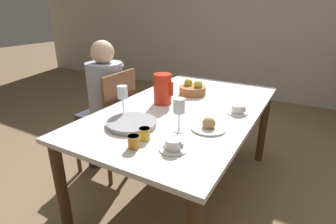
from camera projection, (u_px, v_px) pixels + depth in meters
The scene contains 15 objects.
ground_plane at pixel (183, 190), 2.18m from camera, with size 20.00×20.00×0.00m, color #7F6647.
wall_back at pixel (268, 16), 3.98m from camera, with size 10.00×0.06×2.60m.
dining_table at pixel (185, 119), 1.94m from camera, with size 1.00×1.72×0.73m.
chair_person_side at pixel (111, 122), 2.27m from camera, with size 0.42×0.42×0.93m.
person_seated at pixel (104, 97), 2.26m from camera, with size 0.39×0.41×1.17m.
red_pitcher at pixel (163, 89), 1.94m from camera, with size 0.16×0.13×0.23m.
wine_glass_water at pixel (122, 93), 1.73m from camera, with size 0.07×0.07×0.20m.
wine_glass_juice at pixel (179, 108), 1.48m from camera, with size 0.07×0.07×0.20m.
teacup_near_person at pixel (173, 145), 1.32m from camera, with size 0.14×0.14×0.06m.
teacup_across at pixel (238, 110), 1.79m from camera, with size 0.14×0.14×0.06m.
serving_tray at pixel (132, 123), 1.60m from camera, with size 0.31×0.31×0.03m.
bread_plate at pixel (209, 126), 1.55m from camera, with size 0.21×0.21×0.08m.
jam_jar_amber at pixel (145, 133), 1.42m from camera, with size 0.06×0.06×0.07m.
jam_jar_red at pixel (134, 141), 1.34m from camera, with size 0.06×0.06×0.07m.
fruit_bowl at pixel (193, 89), 2.18m from camera, with size 0.22×0.22×0.12m.
Camera 1 is at (0.78, -1.62, 1.40)m, focal length 28.00 mm.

